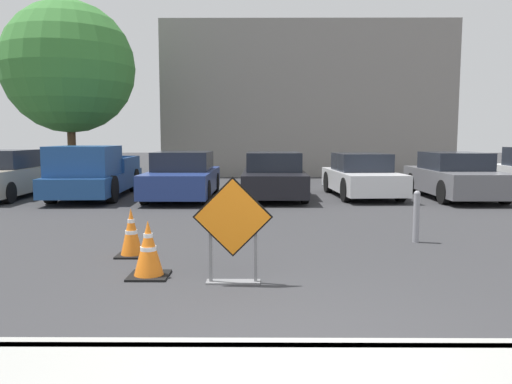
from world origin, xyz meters
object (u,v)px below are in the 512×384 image
object	(u,v)px
parked_car_third	(274,177)
bollard_nearest	(416,215)
parked_car_nearest	(3,176)
traffic_cone_second	(131,233)
parked_car_second	(183,177)
pickup_truck	(93,175)
road_closed_sign	(233,227)
parked_car_fifth	(455,177)
traffic_cone_nearest	(148,250)
parked_car_fourth	(361,176)

from	to	relation	value
parked_car_third	bollard_nearest	size ratio (longest dim) A/B	4.65
parked_car_nearest	parked_car_third	xyz separation A→B (m)	(8.36, 0.13, -0.03)
traffic_cone_second	parked_car_third	size ratio (longest dim) A/B	0.18
parked_car_second	pickup_truck	bearing A→B (deg)	0.02
road_closed_sign	parked_car_fifth	bearing A→B (deg)	55.05
parked_car_second	bollard_nearest	size ratio (longest dim) A/B	4.88
traffic_cone_nearest	parked_car_fourth	xyz separation A→B (m)	(4.72, 9.20, 0.27)
parked_car_nearest	parked_car_second	world-z (taller)	parked_car_nearest
parked_car_second	parked_car_third	xyz separation A→B (m)	(2.78, 0.15, -0.01)
traffic_cone_second	parked_car_fourth	xyz separation A→B (m)	(5.24, 8.02, 0.27)
traffic_cone_nearest	parked_car_fifth	bearing A→B (deg)	49.47
road_closed_sign	parked_car_nearest	world-z (taller)	parked_car_nearest
traffic_cone_second	parked_car_third	distance (m)	8.08
traffic_cone_nearest	traffic_cone_second	xyz separation A→B (m)	(-0.53, 1.17, -0.00)
traffic_cone_second	bollard_nearest	distance (m)	4.92
parked_car_fourth	pickup_truck	bearing A→B (deg)	-0.30
traffic_cone_second	bollard_nearest	xyz separation A→B (m)	(4.80, 1.07, 0.12)
parked_car_second	bollard_nearest	bearing A→B (deg)	128.67
traffic_cone_second	parked_car_fourth	bearing A→B (deg)	56.84
parked_car_second	parked_car_fourth	bearing A→B (deg)	-174.77
road_closed_sign	parked_car_third	world-z (taller)	parked_car_third
traffic_cone_nearest	parked_car_nearest	size ratio (longest dim) A/B	0.18
road_closed_sign	pickup_truck	bearing A→B (deg)	117.82
parked_car_fifth	road_closed_sign	bearing A→B (deg)	54.69
road_closed_sign	parked_car_second	bearing A→B (deg)	102.49
traffic_cone_second	parked_car_second	world-z (taller)	parked_car_second
parked_car_fourth	parked_car_second	bearing A→B (deg)	1.42
parked_car_fifth	pickup_truck	bearing A→B (deg)	-0.08
parked_car_nearest	parked_car_fourth	size ratio (longest dim) A/B	0.98
bollard_nearest	road_closed_sign	bearing A→B (deg)	-140.68
parked_car_fourth	parked_car_fifth	distance (m)	2.82
traffic_cone_nearest	bollard_nearest	bearing A→B (deg)	27.70
parked_car_nearest	bollard_nearest	world-z (taller)	parked_car_nearest
road_closed_sign	pickup_truck	xyz separation A→B (m)	(-4.77, 9.04, -0.01)
pickup_truck	bollard_nearest	xyz separation A→B (m)	(7.90, -6.48, -0.24)
traffic_cone_nearest	parked_car_fourth	bearing A→B (deg)	62.85
parked_car_fourth	parked_car_nearest	bearing A→B (deg)	-1.17
traffic_cone_nearest	parked_car_second	bearing A→B (deg)	95.59
road_closed_sign	bollard_nearest	size ratio (longest dim) A/B	1.48
parked_car_second	parked_car_fourth	world-z (taller)	parked_car_second
traffic_cone_nearest	pickup_truck	bearing A→B (deg)	112.55
traffic_cone_nearest	parked_car_fourth	size ratio (longest dim) A/B	0.18
parked_car_fourth	traffic_cone_second	bearing A→B (deg)	53.28
pickup_truck	parked_car_fifth	distance (m)	11.12
parked_car_nearest	parked_car_second	bearing A→B (deg)	178.61
parked_car_nearest	parked_car_fourth	world-z (taller)	parked_car_nearest
road_closed_sign	parked_car_fourth	bearing A→B (deg)	69.44
traffic_cone_nearest	parked_car_fifth	world-z (taller)	parked_car_fifth
road_closed_sign	parked_car_fifth	distance (m)	11.09
traffic_cone_nearest	parked_car_fourth	world-z (taller)	parked_car_fourth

